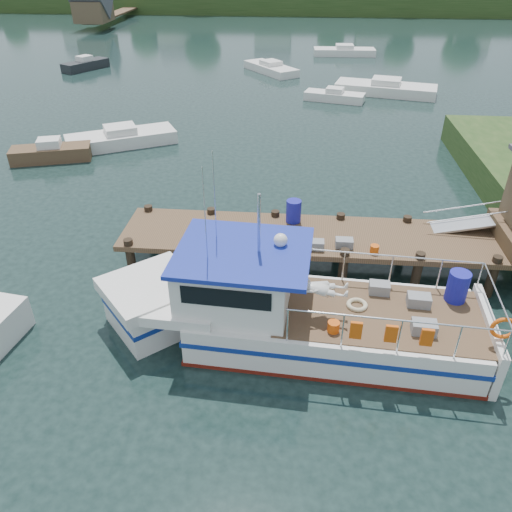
# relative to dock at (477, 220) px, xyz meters

# --- Properties ---
(ground_plane) EXTENTS (160.00, 160.00, 0.00)m
(ground_plane) POSITION_rel_dock_xyz_m (-6.51, -0.01, -2.24)
(ground_plane) COLOR black
(dock) EXTENTS (16.60, 3.00, 4.78)m
(dock) POSITION_rel_dock_xyz_m (0.00, 0.00, 0.00)
(dock) COLOR #513A26
(dock) RESTS_ON ground
(lobster_boat) EXTENTS (12.00, 4.14, 5.74)m
(lobster_boat) POSITION_rel_dock_xyz_m (-6.40, -4.08, -1.20)
(lobster_boat) COLOR silver
(lobster_boat) RESTS_ON ground
(moored_rowboat) EXTENTS (4.46, 2.60, 1.23)m
(moored_rowboat) POSITION_rel_dock_xyz_m (-19.89, 9.48, -1.78)
(moored_rowboat) COLOR #513A26
(moored_rowboat) RESTS_ON ground
(moored_far) EXTENTS (6.45, 2.39, 1.08)m
(moored_far) POSITION_rel_dock_xyz_m (-1.89, 41.03, -1.84)
(moored_far) COLOR silver
(moored_far) RESTS_ON ground
(moored_a) EXTENTS (6.57, 4.87, 1.16)m
(moored_a) POSITION_rel_dock_xyz_m (-16.78, 12.20, -1.81)
(moored_a) COLOR silver
(moored_a) RESTS_ON ground
(moored_b) EXTENTS (4.71, 2.60, 0.99)m
(moored_b) POSITION_rel_dock_xyz_m (-3.70, 23.09, -1.87)
(moored_b) COLOR silver
(moored_b) RESTS_ON ground
(moored_c) EXTENTS (8.14, 4.37, 1.22)m
(moored_c) POSITION_rel_dock_xyz_m (0.41, 25.42, -1.79)
(moored_c) COLOR silver
(moored_c) RESTS_ON ground
(moored_d) EXTENTS (5.44, 6.20, 1.05)m
(moored_d) POSITION_rel_dock_xyz_m (-9.13, 32.25, -1.85)
(moored_d) COLOR silver
(moored_d) RESTS_ON ground
(moored_e) EXTENTS (3.60, 4.64, 1.24)m
(moored_e) POSITION_rel_dock_xyz_m (-26.64, 31.94, -1.78)
(moored_e) COLOR black
(moored_e) RESTS_ON ground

